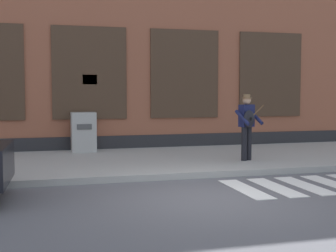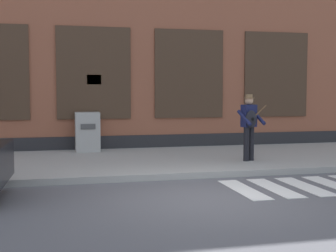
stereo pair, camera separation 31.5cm
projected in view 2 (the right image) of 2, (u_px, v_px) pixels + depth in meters
The scene contains 5 objects.
ground_plane at pixel (207, 198), 8.59m from camera, with size 160.00×160.00×0.00m, color #56565B.
sidewalk at pixel (159, 161), 12.65m from camera, with size 28.00×4.79×0.15m.
building_backdrop at pixel (132, 13), 16.56m from camera, with size 28.00×4.06×9.42m.
busker at pixel (249, 123), 12.07m from camera, with size 0.78×0.66×1.73m.
utility_box at pixel (88, 132), 14.08m from camera, with size 0.72×0.63×1.17m.
Camera 2 is at (-2.65, -8.07, 1.97)m, focal length 50.00 mm.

